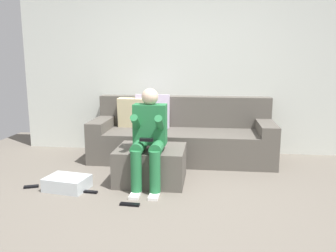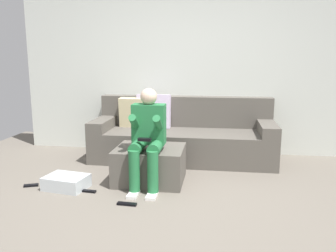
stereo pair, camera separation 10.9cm
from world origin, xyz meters
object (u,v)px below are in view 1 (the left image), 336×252
Objects in this scene: couch_sectional at (181,136)px; remote_under_side_table at (31,187)px; person_seated at (149,135)px; remote_by_storage_bin at (90,192)px; ottoman at (151,165)px; storage_bin at (67,183)px; remote_near_ottoman at (130,204)px.

remote_under_side_table is (-1.53, -1.36, -0.31)m from couch_sectional.
remote_by_storage_bin is at bearing -157.62° from person_seated.
ottoman is 1.75× the size of storage_bin.
storage_bin reaches higher than remote_near_ottoman.
ottoman is at bearing -104.46° from couch_sectional.
couch_sectional is at bearing 50.66° from storage_bin.
person_seated is 6.98× the size of remote_under_side_table.
storage_bin is at bearing 159.89° from remote_near_ottoman.
person_seated is at bearing 82.20° from remote_near_ottoman.
ottoman reaches higher than remote_under_side_table.
couch_sectional is at bearing 64.83° from remote_by_storage_bin.
ottoman reaches higher than storage_bin.
couch_sectional is 1.05m from ottoman.
remote_under_side_table is at bearing 179.45° from storage_bin.
remote_by_storage_bin and remote_under_side_table have the same top height.
person_seated is at bearing -101.87° from couch_sectional.
remote_near_ottoman is at bearing -23.70° from storage_bin.
couch_sectional is 1.69m from remote_by_storage_bin.
remote_under_side_table is (-0.42, 0.00, -0.06)m from storage_bin.
couch_sectional is 3.22× the size of ottoman.
couch_sectional is 2.29× the size of person_seated.
remote_by_storage_bin is (-0.85, -1.43, -0.31)m from couch_sectional.
person_seated is (-0.25, -1.19, 0.27)m from couch_sectional.
remote_near_ottoman is at bearing -22.96° from remote_by_storage_bin.
person_seated is 0.78m from remote_near_ottoman.
ottoman is 3.99× the size of remote_near_ottoman.
ottoman is at bearing 41.34° from remote_by_storage_bin.
remote_near_ottoman is (0.76, -0.34, -0.06)m from storage_bin.
storage_bin is 2.84× the size of remote_under_side_table.
ottoman is at bearing -7.17° from remote_under_side_table.
remote_under_side_table is at bearing -172.36° from person_seated.
remote_by_storage_bin is at bearing -28.69° from remote_under_side_table.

